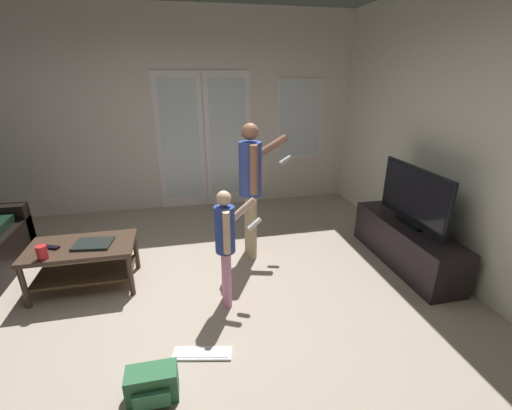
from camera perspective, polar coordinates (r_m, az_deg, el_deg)
name	(u,v)px	position (r m, az deg, el deg)	size (l,w,h in m)	color
ground_plane	(186,317)	(3.21, -11.60, -17.74)	(5.52, 5.53, 0.02)	#A59685
wall_back_with_doors	(179,116)	(5.28, -12.66, 14.24)	(5.52, 0.09, 2.88)	silver
wall_right_plain	(489,141)	(3.70, 34.20, 8.84)	(0.06, 5.53, 2.85)	white
coffee_table	(83,257)	(3.73, -26.82, -7.66)	(0.97, 0.55, 0.45)	#412F22
tv_stand	(406,244)	(4.11, 23.63, -5.98)	(0.42, 1.46, 0.46)	black
flat_screen_tv	(414,197)	(3.91, 24.75, 1.27)	(0.08, 1.04, 0.63)	black
person_adult	(252,180)	(3.69, -0.74, 4.23)	(0.63, 0.42, 1.51)	tan
person_child	(226,239)	(2.97, -4.96, -5.59)	(0.43, 0.29, 1.09)	pink
backpack	(152,385)	(2.58, -16.86, -26.70)	(0.32, 0.20, 0.22)	#306741
loose_keyboard	(202,354)	(2.84, -8.91, -23.21)	(0.46, 0.22, 0.02)	white
laptop_closed	(93,244)	(3.62, -25.45, -5.84)	(0.34, 0.25, 0.02)	black
cup_near_edge	(42,252)	(3.56, -32.02, -6.70)	(0.09, 0.09, 0.13)	red
tv_remote_black	(50,247)	(3.74, -30.99, -6.04)	(0.17, 0.05, 0.02)	black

